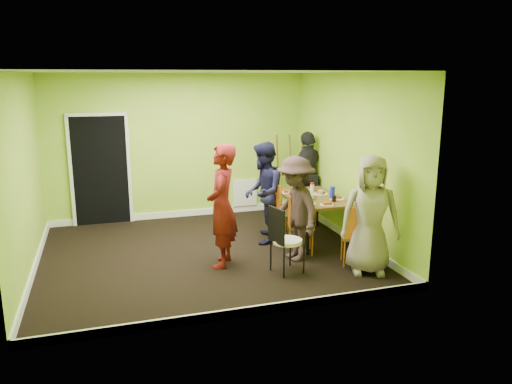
# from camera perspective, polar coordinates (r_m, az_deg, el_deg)

# --- Properties ---
(ground) EXTENTS (5.00, 5.00, 0.00)m
(ground) POSITION_cam_1_polar(r_m,az_deg,el_deg) (8.00, -5.85, -6.99)
(ground) COLOR black
(ground) RESTS_ON ground
(room_walls) EXTENTS (5.04, 4.54, 2.82)m
(room_walls) POSITION_cam_1_polar(r_m,az_deg,el_deg) (7.75, -6.26, -0.03)
(room_walls) COLOR #87C031
(room_walls) RESTS_ON ground
(dining_table) EXTENTS (0.90, 1.50, 0.75)m
(dining_table) POSITION_cam_1_polar(r_m,az_deg,el_deg) (8.50, 6.62, -0.89)
(dining_table) COLOR black
(dining_table) RESTS_ON ground
(chair_left_far) EXTENTS (0.51, 0.51, 1.01)m
(chair_left_far) POSITION_cam_1_polar(r_m,az_deg,el_deg) (8.36, 2.76, -1.93)
(chair_left_far) COLOR orange
(chair_left_far) RESTS_ON ground
(chair_left_near) EXTENTS (0.50, 0.50, 0.96)m
(chair_left_near) POSITION_cam_1_polar(r_m,az_deg,el_deg) (7.86, 4.60, -3.20)
(chair_left_near) COLOR orange
(chair_left_near) RESTS_ON ground
(chair_back_end) EXTENTS (0.51, 0.55, 0.92)m
(chair_back_end) POSITION_cam_1_polar(r_m,az_deg,el_deg) (9.53, 5.94, 0.38)
(chair_back_end) COLOR orange
(chair_back_end) RESTS_ON ground
(chair_front_end) EXTENTS (0.49, 0.49, 0.92)m
(chair_front_end) POSITION_cam_1_polar(r_m,az_deg,el_deg) (7.45, 11.31, -4.51)
(chair_front_end) COLOR orange
(chair_front_end) RESTS_ON ground
(chair_bentwood) EXTENTS (0.46, 0.45, 0.97)m
(chair_bentwood) POSITION_cam_1_polar(r_m,az_deg,el_deg) (7.04, 3.15, -5.13)
(chair_bentwood) COLOR black
(chair_bentwood) RESTS_ON ground
(easel) EXTENTS (0.65, 0.61, 1.62)m
(easel) POSITION_cam_1_polar(r_m,az_deg,el_deg) (10.25, 3.76, 2.18)
(easel) COLOR brown
(easel) RESTS_ON ground
(plate_near_left) EXTENTS (0.27, 0.27, 0.01)m
(plate_near_left) POSITION_cam_1_polar(r_m,az_deg,el_deg) (8.72, 3.65, -0.06)
(plate_near_left) COLOR white
(plate_near_left) RESTS_ON dining_table
(plate_near_right) EXTENTS (0.24, 0.24, 0.01)m
(plate_near_right) POSITION_cam_1_polar(r_m,az_deg,el_deg) (7.98, 5.96, -1.35)
(plate_near_right) COLOR white
(plate_near_right) RESTS_ON dining_table
(plate_far_back) EXTENTS (0.25, 0.25, 0.01)m
(plate_far_back) POSITION_cam_1_polar(r_m,az_deg,el_deg) (8.96, 5.55, 0.27)
(plate_far_back) COLOR white
(plate_far_back) RESTS_ON dining_table
(plate_far_front) EXTENTS (0.22, 0.22, 0.01)m
(plate_far_front) POSITION_cam_1_polar(r_m,az_deg,el_deg) (7.95, 8.11, -1.46)
(plate_far_front) COLOR white
(plate_far_front) RESTS_ON dining_table
(plate_wall_back) EXTENTS (0.25, 0.25, 0.01)m
(plate_wall_back) POSITION_cam_1_polar(r_m,az_deg,el_deg) (8.67, 7.40, -0.22)
(plate_wall_back) COLOR white
(plate_wall_back) RESTS_ON dining_table
(plate_wall_front) EXTENTS (0.25, 0.25, 0.01)m
(plate_wall_front) POSITION_cam_1_polar(r_m,az_deg,el_deg) (8.37, 9.24, -0.76)
(plate_wall_front) COLOR white
(plate_wall_front) RESTS_ON dining_table
(thermos) EXTENTS (0.06, 0.06, 0.22)m
(thermos) POSITION_cam_1_polar(r_m,az_deg,el_deg) (8.44, 6.43, 0.16)
(thermos) COLOR white
(thermos) RESTS_ON dining_table
(blue_bottle) EXTENTS (0.08, 0.08, 0.21)m
(blue_bottle) POSITION_cam_1_polar(r_m,az_deg,el_deg) (8.34, 8.72, -0.09)
(blue_bottle) COLOR #1728B2
(blue_bottle) RESTS_ON dining_table
(orange_bottle) EXTENTS (0.04, 0.04, 0.08)m
(orange_bottle) POSITION_cam_1_polar(r_m,az_deg,el_deg) (8.68, 5.62, 0.07)
(orange_bottle) COLOR orange
(orange_bottle) RESTS_ON dining_table
(glass_mid) EXTENTS (0.07, 0.07, 0.09)m
(glass_mid) POSITION_cam_1_polar(r_m,az_deg,el_deg) (8.63, 4.81, 0.04)
(glass_mid) COLOR black
(glass_mid) RESTS_ON dining_table
(glass_back) EXTENTS (0.06, 0.06, 0.10)m
(glass_back) POSITION_cam_1_polar(r_m,az_deg,el_deg) (8.89, 6.44, 0.42)
(glass_back) COLOR black
(glass_back) RESTS_ON dining_table
(glass_front) EXTENTS (0.07, 0.07, 0.10)m
(glass_front) POSITION_cam_1_polar(r_m,az_deg,el_deg) (8.19, 8.91, -0.75)
(glass_front) COLOR black
(glass_front) RESTS_ON dining_table
(cup_a) EXTENTS (0.11, 0.11, 0.09)m
(cup_a) POSITION_cam_1_polar(r_m,az_deg,el_deg) (8.27, 6.28, -0.56)
(cup_a) COLOR white
(cup_a) RESTS_ON dining_table
(cup_b) EXTENTS (0.09, 0.09, 0.09)m
(cup_b) POSITION_cam_1_polar(r_m,az_deg,el_deg) (8.58, 7.39, -0.10)
(cup_b) COLOR white
(cup_b) RESTS_ON dining_table
(person_standing) EXTENTS (0.65, 0.77, 1.81)m
(person_standing) POSITION_cam_1_polar(r_m,az_deg,el_deg) (7.24, -3.91, -1.59)
(person_standing) COLOR #611110
(person_standing) RESTS_ON ground
(person_left_far) EXTENTS (0.91, 1.01, 1.69)m
(person_left_far) POSITION_cam_1_polar(r_m,az_deg,el_deg) (8.29, 0.85, -0.09)
(person_left_far) COLOR black
(person_left_far) RESTS_ON ground
(person_left_near) EXTENTS (0.74, 1.11, 1.59)m
(person_left_near) POSITION_cam_1_polar(r_m,az_deg,el_deg) (7.51, 4.55, -1.91)
(person_left_near) COLOR #312120
(person_left_near) RESTS_ON ground
(person_back_end) EXTENTS (1.09, 0.78, 1.72)m
(person_back_end) POSITION_cam_1_polar(r_m,az_deg,el_deg) (9.65, 5.97, 1.82)
(person_back_end) COLOR black
(person_back_end) RESTS_ON ground
(person_front_end) EXTENTS (0.96, 0.79, 1.69)m
(person_front_end) POSITION_cam_1_polar(r_m,az_deg,el_deg) (7.16, 12.94, -2.57)
(person_front_end) COLOR gray
(person_front_end) RESTS_ON ground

